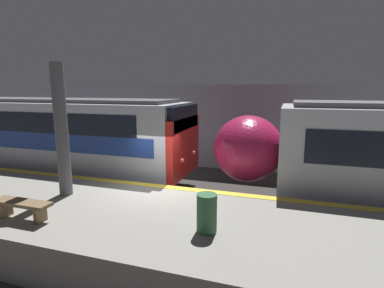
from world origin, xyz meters
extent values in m
plane|color=#33302D|center=(0.00, 0.00, 0.00)|extent=(120.00, 120.00, 0.00)
cube|color=gray|center=(0.00, -2.13, 0.51)|extent=(40.00, 4.27, 1.01)
cube|color=gold|center=(0.00, -0.15, 1.02)|extent=(40.00, 0.30, 0.01)
cube|color=gray|center=(0.00, 6.25, 2.13)|extent=(50.00, 0.15, 4.26)
cylinder|color=#56565B|center=(-2.35, -1.65, 2.90)|extent=(0.36, 0.36, 3.77)
ellipsoid|color=#B21E4C|center=(2.44, 2.09, 1.97)|extent=(2.42, 2.84, 2.35)
sphere|color=#F2EFCC|center=(1.49, 2.09, 1.55)|extent=(0.20, 0.20, 0.20)
cube|color=red|center=(0.02, 2.09, 1.89)|extent=(0.25, 3.03, 2.23)
cube|color=black|center=(0.02, 2.09, 3.01)|extent=(0.25, 2.72, 0.89)
sphere|color=#EA4C42|center=(0.17, 1.39, 1.50)|extent=(0.18, 0.18, 0.18)
sphere|color=#EA4C42|center=(0.17, 2.78, 1.50)|extent=(0.18, 0.18, 0.18)
cube|color=brown|center=(-2.65, -3.38, 1.22)|extent=(0.10, 0.32, 0.41)
cube|color=brown|center=(-1.60, -3.38, 1.22)|extent=(0.10, 0.32, 0.41)
cube|color=brown|center=(-2.13, -3.38, 1.42)|extent=(1.50, 0.40, 0.08)
cylinder|color=#2D5B38|center=(2.20, -2.64, 1.44)|extent=(0.44, 0.44, 0.85)
camera|label=1|loc=(3.75, -8.50, 4.09)|focal=28.00mm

